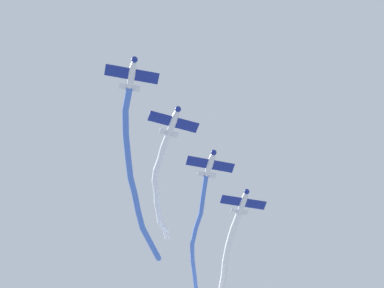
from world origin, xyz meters
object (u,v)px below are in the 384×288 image
at_px(airplane_slot, 243,202).
at_px(airplane_right_wing, 210,164).
at_px(airplane_lead, 132,74).
at_px(airplane_left_wing, 173,122).

bearing_deg(airplane_slot, airplane_right_wing, -45.56).
bearing_deg(airplane_lead, airplane_slot, 134.33).
relative_size(airplane_left_wing, airplane_slot, 1.02).
bearing_deg(airplane_right_wing, airplane_lead, -46.71).
bearing_deg(airplane_lead, airplane_left_wing, 134.28).
relative_size(airplane_lead, airplane_right_wing, 1.00).
distance_m(airplane_right_wing, airplane_slot, 8.19).
relative_size(airplane_lead, airplane_slot, 1.00).
xyz_separation_m(airplane_lead, airplane_slot, (-17.36, -17.37, 0.75)).
height_order(airplane_right_wing, airplane_slot, airplane_slot).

